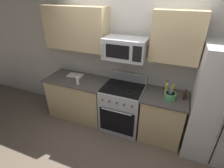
% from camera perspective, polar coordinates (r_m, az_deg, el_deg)
% --- Properties ---
extents(ground_plane, '(16.00, 16.00, 0.00)m').
position_cam_1_polar(ground_plane, '(3.32, -1.15, -21.14)').
color(ground_plane, '#6B5B4C').
extents(wall_back, '(8.00, 0.10, 2.60)m').
position_cam_1_polar(wall_back, '(3.43, 5.96, 7.42)').
color(wall_back, beige).
rests_on(wall_back, ground).
extents(counter_left, '(1.24, 0.66, 0.91)m').
position_cam_1_polar(counter_left, '(3.87, -10.95, -4.36)').
color(counter_left, tan).
rests_on(counter_left, ground).
extents(range_oven, '(0.76, 0.70, 1.09)m').
position_cam_1_polar(range_oven, '(3.49, 3.41, -7.56)').
color(range_oven, '#B2B5BA').
rests_on(range_oven, ground).
extents(counter_right, '(0.76, 0.66, 0.91)m').
position_cam_1_polar(counter_right, '(3.39, 16.01, -10.38)').
color(counter_right, tan).
rests_on(counter_right, ground).
extents(refrigerator, '(0.88, 0.77, 1.89)m').
position_cam_1_polar(refrigerator, '(3.20, 32.27, -6.14)').
color(refrigerator, silver).
rests_on(refrigerator, ground).
extents(microwave, '(0.71, 0.44, 0.35)m').
position_cam_1_polar(microwave, '(2.98, 4.26, 11.44)').
color(microwave, '#B2B5BA').
extents(upper_cabinets_left, '(1.23, 0.34, 0.78)m').
position_cam_1_polar(upper_cabinets_left, '(3.48, -11.68, 17.41)').
color(upper_cabinets_left, tan).
extents(upper_cabinets_right, '(0.75, 0.34, 0.78)m').
position_cam_1_polar(upper_cabinets_right, '(2.93, 20.41, 14.22)').
color(upper_cabinets_right, tan).
extents(utensil_crock, '(0.19, 0.19, 0.30)m').
position_cam_1_polar(utensil_crock, '(3.05, 18.42, -3.65)').
color(utensil_crock, '#59AD66').
rests_on(utensil_crock, counter_right).
extents(cutting_board, '(0.33, 0.23, 0.02)m').
position_cam_1_polar(cutting_board, '(3.78, -11.92, 2.76)').
color(cutting_board, silver).
rests_on(cutting_board, counter_left).
extents(bottle_soy, '(0.06, 0.06, 0.18)m').
position_cam_1_polar(bottle_soy, '(3.13, 22.77, -3.27)').
color(bottle_soy, '#382314').
rests_on(bottle_soy, counter_right).
extents(bottle_oil, '(0.07, 0.07, 0.23)m').
position_cam_1_polar(bottle_oil, '(3.19, 17.42, -1.11)').
color(bottle_oil, gold).
rests_on(bottle_oil, counter_right).
extents(bottle_vinegar, '(0.05, 0.05, 0.22)m').
position_cam_1_polar(bottle_vinegar, '(3.38, -11.23, 1.30)').
color(bottle_vinegar, silver).
rests_on(bottle_vinegar, counter_left).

